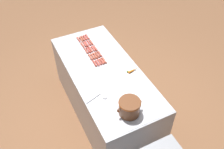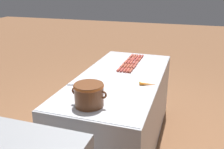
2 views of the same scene
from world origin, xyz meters
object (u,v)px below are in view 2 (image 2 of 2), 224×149
Objects in this scene: hot_dog_6 at (137,59)px; hot_dog_17 at (129,62)px; hot_dog_12 at (131,62)px; hot_dog_23 at (122,66)px; hot_dog_0 at (142,57)px; hot_dog_8 at (131,66)px; hot_dog_14 at (125,70)px; hot_dog_22 at (126,62)px; hot_dog_4 at (131,71)px; hot_dog_1 at (139,60)px; bean_pot at (89,94)px; hot_dog_10 at (137,56)px; hot_dog_19 at (122,70)px; hot_dog_7 at (134,63)px; hot_dog_21 at (129,59)px; hot_dog_16 at (132,59)px; hot_dog_5 at (139,56)px; hot_dog_15 at (134,56)px; hot_dog_18 at (125,66)px; hot_dog_24 at (119,69)px; hot_dog_9 at (128,70)px; serving_spoon at (85,87)px; carrot at (148,84)px; hot_dog_2 at (137,63)px; hot_dog_11 at (134,59)px; hot_dog_13 at (128,66)px; hot_dog_3 at (134,67)px.

hot_dog_6 is 0.17m from hot_dog_17.
hot_dog_12 and hot_dog_23 have the same top height.
hot_dog_8 is at bearing 85.73° from hot_dog_0.
hot_dog_22 is at bearing -76.11° from hot_dog_14.
hot_dog_4 is 1.00× the size of hot_dog_22.
hot_dog_1 is 1.40m from bean_pot.
hot_dog_10 and hot_dog_19 have the same top height.
hot_dog_17 is at bearing 3.54° from hot_dog_12.
bean_pot reaches higher than hot_dog_19.
hot_dog_7 is (0.03, 0.31, 0.00)m from hot_dog_0.
hot_dog_21 is (0.14, 0.16, 0.00)m from hot_dog_0.
hot_dog_16 and hot_dog_21 have the same top height.
hot_dog_5 is 1.00× the size of hot_dog_12.
hot_dog_7 is 1.00× the size of hot_dog_15.
hot_dog_19 is at bearing 90.09° from hot_dog_18.
hot_dog_1 and hot_dog_23 have the same top height.
hot_dog_8 is 1.00× the size of hot_dog_19.
hot_dog_6 is 1.00× the size of hot_dog_24.
hot_dog_9 and hot_dog_23 have the same top height.
hot_dog_1 is at bearing -114.60° from hot_dog_23.
hot_dog_21 is 0.50× the size of serving_spoon.
carrot is at bearing 132.84° from hot_dog_14.
hot_dog_10 is 1.00× the size of hot_dog_17.
hot_dog_16 is (0.10, -0.16, 0.00)m from hot_dog_2.
hot_dog_6 is 1.00× the size of hot_dog_7.
hot_dog_10 is 0.03m from hot_dog_15.
hot_dog_17 is at bearing -64.75° from hot_dog_8.
hot_dog_7 and hot_dog_8 have the same top height.
hot_dog_10 is (0.07, -0.31, 0.00)m from hot_dog_2.
hot_dog_21 and hot_dog_24 have the same top height.
hot_dog_4 and hot_dog_23 have the same top height.
hot_dog_2 and hot_dog_10 have the same top height.
carrot reaches higher than hot_dog_24.
hot_dog_15 is 1.00× the size of hot_dog_21.
hot_dog_24 is (0.14, 0.46, 0.00)m from hot_dog_1.
hot_dog_18 is (0.03, 0.31, 0.00)m from hot_dog_11.
hot_dog_7 is 0.94m from serving_spoon.
hot_dog_23 is at bearing 82.70° from hot_dog_16.
bean_pot is (0.05, 0.93, 0.09)m from hot_dog_14.
hot_dog_15 is 1.00× the size of hot_dog_17.
hot_dog_14 is at bearing -112.88° from serving_spoon.
hot_dog_1 and hot_dog_21 have the same top height.
hot_dog_2 and hot_dog_13 have the same top height.
hot_dog_4 is 0.21m from hot_dog_23.
hot_dog_2 is 0.43× the size of bean_pot.
hot_dog_3 and hot_dog_19 have the same top height.
hot_dog_5 is 0.61m from hot_dog_9.
hot_dog_19 is 0.43× the size of bean_pot.
hot_dog_11 and hot_dog_16 have the same top height.
hot_dog_0 and hot_dog_13 have the same top height.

